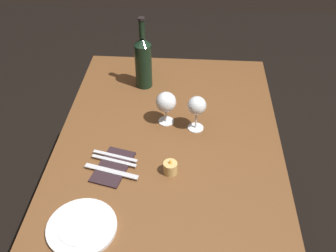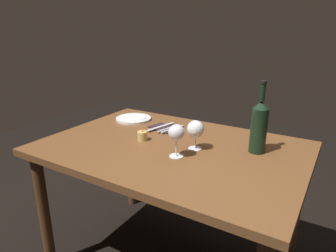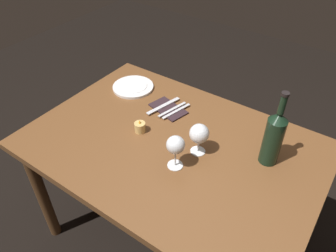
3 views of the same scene
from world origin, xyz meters
TOP-DOWN VIEW (x-y plane):
  - ground_plane at (0.00, 0.00)m, footprint 6.00×6.00m
  - dining_table at (0.00, 0.00)m, footprint 1.30×0.90m
  - wine_glass_left at (-0.09, 0.11)m, footprint 0.08×0.08m
  - wine_glass_right at (-0.12, -0.02)m, footprint 0.09×0.09m
  - wine_bottle at (-0.39, -0.14)m, footprint 0.08×0.08m
  - votive_candle at (0.17, 0.02)m, footprint 0.05×0.05m
  - dinner_plate at (0.44, -0.25)m, footprint 0.23×0.23m
  - folded_napkin at (0.16, -0.20)m, footprint 0.21×0.15m
  - fork_inner at (0.14, -0.20)m, footprint 0.06×0.18m
  - fork_outer at (0.11, -0.20)m, footprint 0.06×0.18m
  - table_knife at (0.19, -0.20)m, footprint 0.07×0.21m

SIDE VIEW (x-z plane):
  - ground_plane at x=0.00m, z-range 0.00..0.00m
  - dining_table at x=0.00m, z-range 0.28..1.02m
  - folded_napkin at x=0.16m, z-range 0.74..0.75m
  - dinner_plate at x=0.44m, z-range 0.74..0.76m
  - fork_inner at x=0.14m, z-range 0.75..0.75m
  - fork_outer at x=0.11m, z-range 0.75..0.75m
  - table_knife at x=0.19m, z-range 0.75..0.75m
  - votive_candle at x=0.17m, z-range 0.73..0.80m
  - wine_glass_right at x=-0.12m, z-range 0.77..0.92m
  - wine_glass_left at x=-0.09m, z-range 0.78..0.93m
  - wine_bottle at x=-0.39m, z-range 0.70..1.05m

